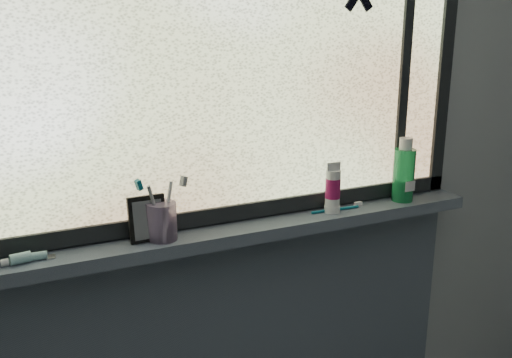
{
  "coord_description": "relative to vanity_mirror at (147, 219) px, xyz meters",
  "views": [
    {
      "loc": [
        -0.68,
        -0.29,
        1.64
      ],
      "look_at": [
        -0.06,
        1.05,
        1.22
      ],
      "focal_mm": 40.0,
      "sensor_mm": 36.0,
      "label": 1
    }
  ],
  "objects": [
    {
      "name": "wall_back",
      "position": [
        0.32,
        0.07,
        0.16
      ],
      "size": [
        3.0,
        0.01,
        2.5
      ],
      "primitive_type": "cube",
      "color": "#9EA3A8",
      "rests_on": "ground"
    },
    {
      "name": "windowsill",
      "position": [
        0.32,
        -0.0,
        -0.09
      ],
      "size": [
        1.62,
        0.14,
        0.04
      ],
      "primitive_type": "cube",
      "color": "#4F5A6A",
      "rests_on": "wall_back"
    },
    {
      "name": "window_pane",
      "position": [
        0.32,
        0.05,
        0.44
      ],
      "size": [
        1.5,
        0.01,
        1.0
      ],
      "primitive_type": "cube",
      "color": "silver",
      "rests_on": "wall_back"
    },
    {
      "name": "frame_bottom",
      "position": [
        0.32,
        0.05,
        -0.04
      ],
      "size": [
        1.6,
        0.03,
        0.05
      ],
      "primitive_type": "cube",
      "color": "black",
      "rests_on": "windowsill"
    },
    {
      "name": "frame_right",
      "position": [
        1.09,
        0.05,
        0.44
      ],
      "size": [
        0.05,
        0.03,
        1.1
      ],
      "primitive_type": "cube",
      "color": "black",
      "rests_on": "wall_back"
    },
    {
      "name": "frame_mullion",
      "position": [
        0.92,
        0.05,
        0.44
      ],
      "size": [
        0.03,
        0.03,
        1.0
      ],
      "primitive_type": "cube",
      "color": "black",
      "rests_on": "wall_back"
    },
    {
      "name": "vanity_mirror",
      "position": [
        0.0,
        0.0,
        0.0
      ],
      "size": [
        0.11,
        0.06,
        0.13
      ],
      "primitive_type": "cube",
      "rotation": [
        0.0,
        0.0,
        0.02
      ],
      "color": "black",
      "rests_on": "windowsill"
    },
    {
      "name": "toothpaste_tube",
      "position": [
        -0.33,
        -0.02,
        -0.05
      ],
      "size": [
        0.17,
        0.05,
        0.03
      ],
      "primitive_type": null,
      "rotation": [
        0.0,
        0.0,
        0.07
      ],
      "color": "white",
      "rests_on": "windowsill"
    },
    {
      "name": "toothbrush_cup",
      "position": [
        0.04,
        -0.01,
        -0.01
      ],
      "size": [
        0.1,
        0.1,
        0.11
      ],
      "primitive_type": "cylinder",
      "rotation": [
        0.0,
        0.0,
        0.26
      ],
      "color": "#C3A0D4",
      "rests_on": "windowsill"
    },
    {
      "name": "toothbrush_lying",
      "position": [
        0.63,
        -0.01,
        -0.06
      ],
      "size": [
        0.22,
        0.03,
        0.01
      ],
      "primitive_type": null,
      "rotation": [
        0.0,
        0.0,
        -0.05
      ],
      "color": "#0D667C",
      "rests_on": "windowsill"
    },
    {
      "name": "mouthwash_bottle",
      "position": [
        0.9,
        -0.01,
        0.04
      ],
      "size": [
        0.08,
        0.08,
        0.18
      ],
      "primitive_type": "cylinder",
      "rotation": [
        0.0,
        0.0,
        -0.1
      ],
      "color": "#22B05C",
      "rests_on": "windowsill"
    },
    {
      "name": "cream_tube",
      "position": [
        0.61,
        -0.01,
        0.02
      ],
      "size": [
        0.06,
        0.06,
        0.12
      ],
      "primitive_type": "cylinder",
      "rotation": [
        0.0,
        0.0,
        -0.23
      ],
      "color": "silver",
      "rests_on": "windowsill"
    }
  ]
}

